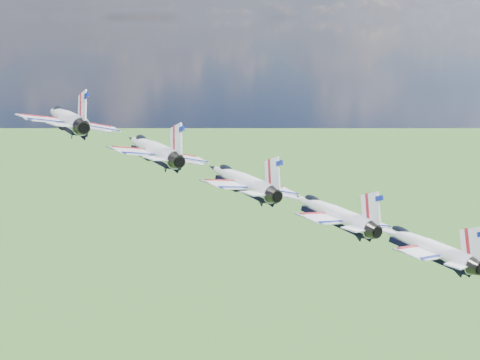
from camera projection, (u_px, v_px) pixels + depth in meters
jet_0 at (65, 118)px, 77.63m from camera, size 14.55×18.83×7.71m
jet_1 at (152, 149)px, 76.81m from camera, size 14.55×18.83×7.71m
jet_2 at (240, 180)px, 75.99m from camera, size 14.55×18.83×7.71m
jet_3 at (330, 212)px, 75.17m from camera, size 14.55×18.83×7.71m
jet_4 at (423, 245)px, 74.36m from camera, size 14.55×18.83×7.71m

